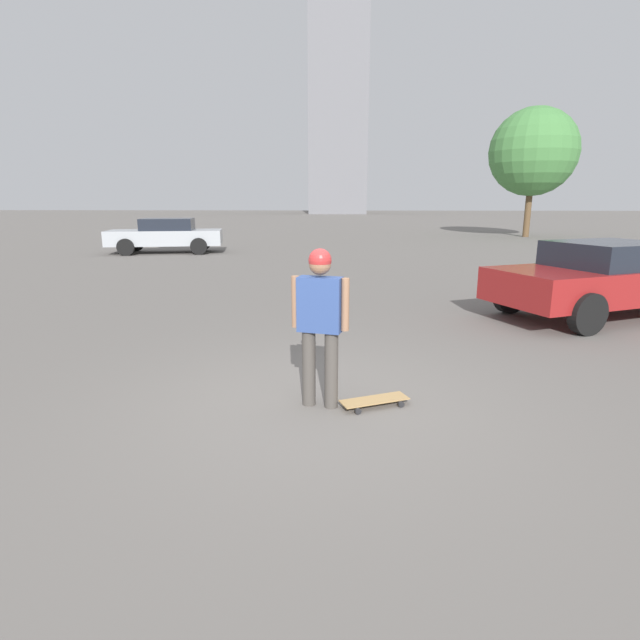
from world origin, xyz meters
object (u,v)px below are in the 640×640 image
(person, at_px, (320,315))
(car_parked_far, at_px, (166,235))
(skateboard, at_px, (374,400))
(car_parked_near, at_px, (603,278))

(person, bearing_deg, car_parked_far, 128.27)
(car_parked_far, bearing_deg, person, 103.95)
(person, distance_m, car_parked_far, 17.71)
(skateboard, bearing_deg, car_parked_far, -87.21)
(person, distance_m, car_parked_near, 6.91)
(skateboard, relative_size, car_parked_near, 0.17)
(car_parked_near, height_order, car_parked_far, car_parked_far)
(person, height_order, car_parked_near, person)
(person, relative_size, car_parked_near, 0.37)
(skateboard, bearing_deg, car_parked_near, -158.85)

